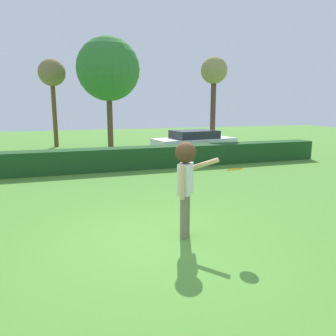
{
  "coord_description": "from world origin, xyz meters",
  "views": [
    {
      "loc": [
        -1.63,
        -5.34,
        2.44
      ],
      "look_at": [
        0.54,
        1.05,
        1.15
      ],
      "focal_mm": 34.32,
      "sensor_mm": 36.0,
      "label": 1
    }
  ],
  "objects_px": {
    "frisbee": "(235,169)",
    "maple_tree": "(52,75)",
    "birch_tree": "(214,75)",
    "parked_car_white": "(194,141)",
    "willow_tree": "(108,70)",
    "person": "(186,175)"
  },
  "relations": [
    {
      "from": "willow_tree",
      "to": "maple_tree",
      "type": "bearing_deg",
      "value": 152.03
    },
    {
      "from": "person",
      "to": "maple_tree",
      "type": "bearing_deg",
      "value": 98.62
    },
    {
      "from": "person",
      "to": "maple_tree",
      "type": "distance_m",
      "value": 15.94
    },
    {
      "from": "parked_car_white",
      "to": "maple_tree",
      "type": "xyz_separation_m",
      "value": [
        -6.73,
        5.72,
        3.58
      ]
    },
    {
      "from": "frisbee",
      "to": "maple_tree",
      "type": "relative_size",
      "value": 0.05
    },
    {
      "from": "frisbee",
      "to": "willow_tree",
      "type": "bearing_deg",
      "value": 90.26
    },
    {
      "from": "person",
      "to": "willow_tree",
      "type": "xyz_separation_m",
      "value": [
        0.74,
        13.83,
        3.33
      ]
    },
    {
      "from": "birch_tree",
      "to": "frisbee",
      "type": "bearing_deg",
      "value": -114.78
    },
    {
      "from": "frisbee",
      "to": "birch_tree",
      "type": "bearing_deg",
      "value": 65.22
    },
    {
      "from": "frisbee",
      "to": "birch_tree",
      "type": "relative_size",
      "value": 0.05
    },
    {
      "from": "willow_tree",
      "to": "birch_tree",
      "type": "bearing_deg",
      "value": -26.46
    },
    {
      "from": "parked_car_white",
      "to": "birch_tree",
      "type": "relative_size",
      "value": 0.85
    },
    {
      "from": "parked_car_white",
      "to": "maple_tree",
      "type": "distance_m",
      "value": 9.53
    },
    {
      "from": "frisbee",
      "to": "parked_car_white",
      "type": "relative_size",
      "value": 0.06
    },
    {
      "from": "person",
      "to": "birch_tree",
      "type": "distance_m",
      "value": 13.06
    },
    {
      "from": "parked_car_white",
      "to": "willow_tree",
      "type": "distance_m",
      "value": 6.69
    },
    {
      "from": "parked_car_white",
      "to": "willow_tree",
      "type": "relative_size",
      "value": 0.69
    },
    {
      "from": "frisbee",
      "to": "maple_tree",
      "type": "distance_m",
      "value": 16.42
    },
    {
      "from": "parked_car_white",
      "to": "willow_tree",
      "type": "bearing_deg",
      "value": 131.74
    },
    {
      "from": "birch_tree",
      "to": "person",
      "type": "bearing_deg",
      "value": -118.76
    },
    {
      "from": "parked_car_white",
      "to": "maple_tree",
      "type": "height_order",
      "value": "maple_tree"
    },
    {
      "from": "frisbee",
      "to": "birch_tree",
      "type": "height_order",
      "value": "birch_tree"
    }
  ]
}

